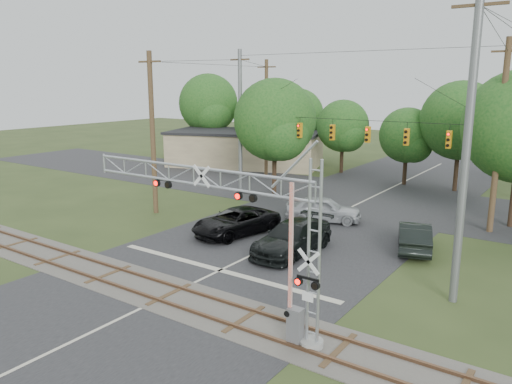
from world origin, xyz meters
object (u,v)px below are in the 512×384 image
Objects in this scene: traffic_signal_span at (362,131)px; crossing_gantry at (236,218)px; commercial_building at (246,148)px; pickup_black at (236,222)px; car_dark at (292,238)px; sedan_silver at (323,209)px.

crossing_gantry is at bearing -80.67° from traffic_signal_span.
traffic_signal_span reaches higher than crossing_gantry.
crossing_gantry is 0.61× the size of commercial_building.
pickup_black is 0.97× the size of car_dark.
sedan_silver is (-0.87, -3.74, -4.87)m from traffic_signal_span.
crossing_gantry is 1.95× the size of pickup_black.
commercial_building reaches higher than car_dark.
car_dark is at bearing 106.48° from crossing_gantry.
traffic_signal_span is 6.21m from sedan_silver.
pickup_black is 25.69m from commercial_building.
traffic_signal_span is 22.26m from commercial_building.
crossing_gantry is 15.48m from sedan_silver.
car_dark is (0.61, -10.23, -4.86)m from traffic_signal_span.
crossing_gantry is 1.88× the size of car_dark.
crossing_gantry is 11.88m from pickup_black.
commercial_building reaches higher than pickup_black.
sedan_silver is at bearing -60.47° from commercial_building.
traffic_signal_span is at bearing 79.48° from pickup_black.
sedan_silver is at bearing 103.55° from car_dark.
traffic_signal_span is at bearing 99.33° from crossing_gantry.
crossing_gantry is at bearing -40.61° from pickup_black.
sedan_silver is at bearing 104.89° from crossing_gantry.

